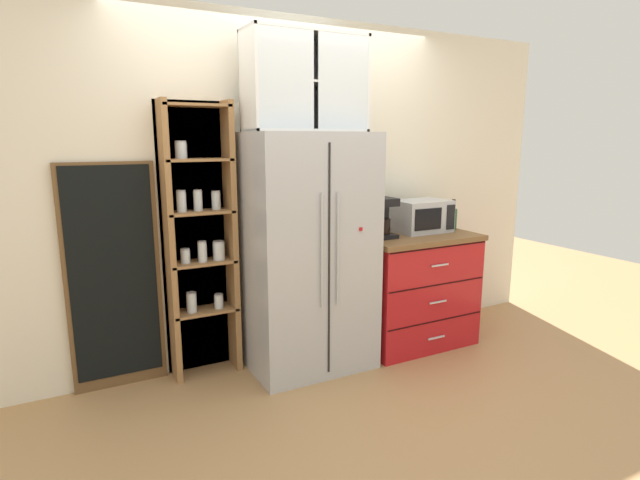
# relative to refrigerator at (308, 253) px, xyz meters

# --- Properties ---
(ground_plane) EXTENTS (10.68, 10.68, 0.00)m
(ground_plane) POSITION_rel_refrigerator_xyz_m (-0.00, -0.03, -0.86)
(ground_plane) COLOR tan
(wall_back_cream) EXTENTS (4.98, 0.10, 2.55)m
(wall_back_cream) POSITION_rel_refrigerator_xyz_m (-0.00, 0.37, 0.42)
(wall_back_cream) COLOR silver
(wall_back_cream) RESTS_ON ground
(refrigerator) EXTENTS (0.88, 0.66, 1.71)m
(refrigerator) POSITION_rel_refrigerator_xyz_m (0.00, 0.00, 0.00)
(refrigerator) COLOR #B7BABF
(refrigerator) RESTS_ON ground
(pantry_shelf_column) EXTENTS (0.51, 0.24, 1.92)m
(pantry_shelf_column) POSITION_rel_refrigerator_xyz_m (-0.72, 0.27, 0.13)
(pantry_shelf_column) COLOR brown
(pantry_shelf_column) RESTS_ON ground
(counter_cabinet) EXTENTS (0.97, 0.68, 0.92)m
(counter_cabinet) POSITION_rel_refrigerator_xyz_m (0.95, -0.00, -0.40)
(counter_cabinet) COLOR red
(counter_cabinet) RESTS_ON ground
(microwave) EXTENTS (0.44, 0.33, 0.26)m
(microwave) POSITION_rel_refrigerator_xyz_m (1.06, 0.04, 0.19)
(microwave) COLOR #B7BABF
(microwave) RESTS_ON counter_cabinet
(coffee_maker) EXTENTS (0.17, 0.20, 0.31)m
(coffee_maker) POSITION_rel_refrigerator_xyz_m (0.63, 0.00, 0.21)
(coffee_maker) COLOR black
(coffee_maker) RESTS_ON counter_cabinet
(mug_charcoal) EXTENTS (0.12, 0.08, 0.09)m
(mug_charcoal) POSITION_rel_refrigerator_xyz_m (0.95, 0.05, 0.10)
(mug_charcoal) COLOR #2D2D33
(mug_charcoal) RESTS_ON counter_cabinet
(bottle_green) EXTENTS (0.06, 0.06, 0.25)m
(bottle_green) POSITION_rel_refrigerator_xyz_m (1.37, 0.01, 0.17)
(bottle_green) COLOR #285B33
(bottle_green) RESTS_ON counter_cabinet
(upper_cabinet) EXTENTS (0.84, 0.32, 0.66)m
(upper_cabinet) POSITION_rel_refrigerator_xyz_m (-0.00, 0.05, 1.18)
(upper_cabinet) COLOR silver
(upper_cabinet) RESTS_ON refrigerator
(chalkboard_menu) EXTENTS (0.60, 0.04, 1.53)m
(chalkboard_menu) POSITION_rel_refrigerator_xyz_m (-1.29, 0.30, -0.09)
(chalkboard_menu) COLOR brown
(chalkboard_menu) RESTS_ON ground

